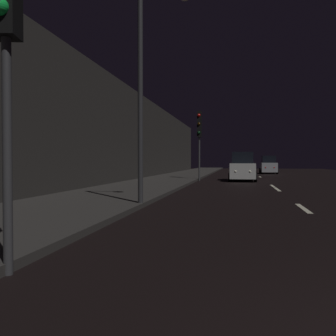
{
  "coord_description": "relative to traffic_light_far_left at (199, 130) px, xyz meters",
  "views": [
    {
      "loc": [
        -1.97,
        -2.24,
        1.47
      ],
      "look_at": [
        -6.36,
        19.65,
        1.01
      ],
      "focal_mm": 37.47,
      "sensor_mm": 36.0,
      "label": 1
    }
  ],
  "objects": [
    {
      "name": "ground",
      "position": [
        4.77,
        1.11,
        -3.74
      ],
      "size": [
        26.53,
        84.0,
        0.02
      ],
      "primitive_type": "cube",
      "color": "black"
    },
    {
      "name": "sidewalk_left",
      "position": [
        -2.3,
        1.11,
        -3.65
      ],
      "size": [
        4.4,
        84.0,
        0.15
      ],
      "primitive_type": "cube",
      "color": "#33302D",
      "rests_on": "ground"
    },
    {
      "name": "building_facade_left",
      "position": [
        -4.9,
        -2.39,
        -0.45
      ],
      "size": [
        0.8,
        63.0,
        6.56
      ],
      "primitive_type": "cube",
      "color": "#2D2B28",
      "rests_on": "ground"
    },
    {
      "name": "lane_centerline",
      "position": [
        4.77,
        -7.81,
        -3.72
      ],
      "size": [
        0.16,
        29.9,
        0.01
      ],
      "color": "beige",
      "rests_on": "ground"
    },
    {
      "name": "traffic_light_far_left",
      "position": [
        0.0,
        0.0,
        0.0
      ],
      "size": [
        0.33,
        0.47,
        5.1
      ],
      "rotation": [
        0.0,
        0.0,
        -1.64
      ],
      "color": "#38383A",
      "rests_on": "ground"
    },
    {
      "name": "streetlamp_overhead",
      "position": [
        0.28,
        -15.07,
        0.79
      ],
      "size": [
        1.7,
        0.44,
        6.75
      ],
      "color": "#2D2D30",
      "rests_on": "ground"
    },
    {
      "name": "car_approaching_headlights",
      "position": [
        3.1,
        0.58,
        -2.77
      ],
      "size": [
        1.93,
        4.18,
        2.1
      ],
      "rotation": [
        0.0,
        0.0,
        -1.57
      ],
      "color": "silver",
      "rests_on": "ground"
    },
    {
      "name": "car_distant_taillights",
      "position": [
        6.2,
        15.92,
        -2.8
      ],
      "size": [
        1.87,
        4.05,
        2.04
      ],
      "rotation": [
        0.0,
        0.0,
        1.57
      ],
      "color": "#A5A8AD",
      "rests_on": "ground"
    }
  ]
}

